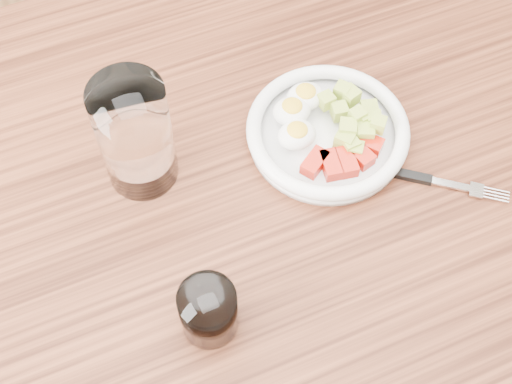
% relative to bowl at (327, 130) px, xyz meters
% --- Properties ---
extents(dining_table, '(1.50, 0.90, 0.77)m').
position_rel_bowl_xyz_m(dining_table, '(-0.11, -0.06, -0.12)').
color(dining_table, brown).
rests_on(dining_table, ground).
extents(bowl, '(0.20, 0.20, 0.05)m').
position_rel_bowl_xyz_m(bowl, '(0.00, 0.00, 0.00)').
color(bowl, white).
rests_on(bowl, dining_table).
extents(fork, '(0.15, 0.12, 0.01)m').
position_rel_bowl_xyz_m(fork, '(0.08, -0.10, -0.01)').
color(fork, black).
rests_on(fork, dining_table).
extents(water_glass, '(0.09, 0.09, 0.15)m').
position_rel_bowl_xyz_m(water_glass, '(-0.23, 0.04, 0.06)').
color(water_glass, white).
rests_on(water_glass, dining_table).
extents(coffee_glass, '(0.06, 0.06, 0.07)m').
position_rel_bowl_xyz_m(coffee_glass, '(-0.22, -0.17, 0.02)').
color(coffee_glass, white).
rests_on(coffee_glass, dining_table).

